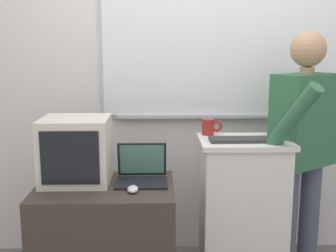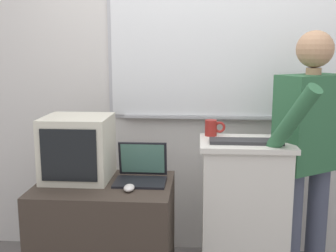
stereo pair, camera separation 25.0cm
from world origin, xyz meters
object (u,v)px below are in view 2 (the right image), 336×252
(side_desk, at_px, (106,241))
(person_presenter, at_px, (309,144))
(computer_mouse_by_laptop, at_px, (129,188))
(crt_monitor, at_px, (78,148))
(laptop, at_px, (141,170))
(wireless_keyboard, at_px, (246,141))
(lectern_podium, at_px, (243,218))
(coffee_mug, at_px, (212,128))

(side_desk, distance_m, person_presenter, 1.38)
(side_desk, xyz_separation_m, computer_mouse_by_laptop, (0.17, -0.11, 0.38))
(person_presenter, xyz_separation_m, crt_monitor, (-1.41, -0.15, -0.01))
(person_presenter, distance_m, laptop, 1.04)
(laptop, bearing_deg, computer_mouse_by_laptop, -102.27)
(wireless_keyboard, bearing_deg, crt_monitor, 179.75)
(lectern_podium, height_order, computer_mouse_by_laptop, lectern_podium)
(crt_monitor, relative_size, coffee_mug, 3.06)
(wireless_keyboard, height_order, crt_monitor, crt_monitor)
(wireless_keyboard, xyz_separation_m, coffee_mug, (-0.19, 0.19, 0.04))
(wireless_keyboard, relative_size, crt_monitor, 1.08)
(person_presenter, bearing_deg, computer_mouse_by_laptop, 164.04)
(computer_mouse_by_laptop, bearing_deg, wireless_keyboard, 16.42)
(lectern_podium, bearing_deg, coffee_mug, 144.76)
(person_presenter, bearing_deg, coffee_mug, 142.08)
(person_presenter, distance_m, wireless_keyboard, 0.43)
(person_presenter, distance_m, crt_monitor, 1.41)
(wireless_keyboard, relative_size, coffee_mug, 3.30)
(computer_mouse_by_laptop, xyz_separation_m, crt_monitor, (-0.34, 0.20, 0.18))
(laptop, xyz_separation_m, crt_monitor, (-0.39, 0.00, 0.13))
(crt_monitor, bearing_deg, laptop, -0.13)
(person_presenter, bearing_deg, side_desk, 156.66)
(person_presenter, height_order, wireless_keyboard, person_presenter)
(side_desk, relative_size, crt_monitor, 2.04)
(lectern_podium, relative_size, laptop, 3.22)
(crt_monitor, bearing_deg, side_desk, -25.94)
(laptop, distance_m, wireless_keyboard, 0.64)
(lectern_podium, xyz_separation_m, person_presenter, (0.40, 0.10, 0.45))
(person_presenter, bearing_deg, crt_monitor, 151.97)
(laptop, bearing_deg, person_presenter, 8.31)
(person_presenter, xyz_separation_m, laptop, (-1.02, -0.15, -0.14))
(laptop, bearing_deg, coffee_mug, 24.03)
(lectern_podium, height_order, wireless_keyboard, wireless_keyboard)
(lectern_podium, distance_m, laptop, 0.70)
(computer_mouse_by_laptop, relative_size, crt_monitor, 0.25)
(person_presenter, bearing_deg, lectern_podium, 160.20)
(side_desk, xyz_separation_m, coffee_mug, (0.64, 0.27, 0.66))
(computer_mouse_by_laptop, xyz_separation_m, coffee_mug, (0.47, 0.39, 0.28))
(person_presenter, distance_m, coffee_mug, 0.60)
(wireless_keyboard, xyz_separation_m, computer_mouse_by_laptop, (-0.66, -0.19, -0.23))
(side_desk, height_order, crt_monitor, crt_monitor)
(laptop, bearing_deg, crt_monitor, 179.87)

